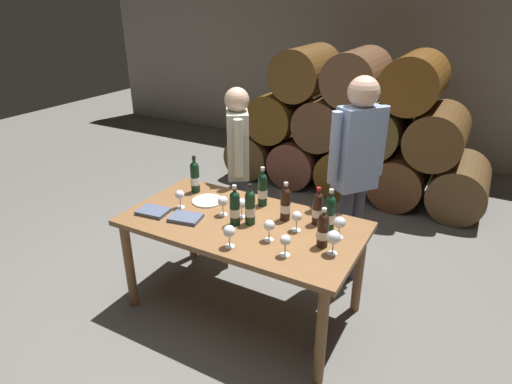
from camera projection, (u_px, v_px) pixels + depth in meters
name	position (u px, v px, depth m)	size (l,w,h in m)	color
ground_plane	(244.00, 306.00, 3.38)	(14.00, 14.00, 0.00)	#66635E
cellar_back_wall	(391.00, 59.00, 6.14)	(10.00, 0.24, 2.80)	gray
barrel_stack	(353.00, 131.00, 5.14)	(3.12, 0.90, 1.69)	#50381B
dining_table	(243.00, 233.00, 3.10)	(1.70, 0.90, 0.76)	brown
wine_bottle_0	(318.00, 208.00, 2.99)	(0.07, 0.07, 0.28)	black
wine_bottle_1	(250.00, 207.00, 2.98)	(0.07, 0.07, 0.30)	#19381E
wine_bottle_2	(235.00, 208.00, 2.97)	(0.07, 0.07, 0.30)	black
wine_bottle_3	(330.00, 213.00, 2.88)	(0.07, 0.07, 0.31)	black
wine_bottle_4	(323.00, 230.00, 2.71)	(0.07, 0.07, 0.27)	black
wine_bottle_5	(195.00, 177.00, 3.47)	(0.07, 0.07, 0.31)	black
wine_bottle_6	(262.00, 189.00, 3.25)	(0.07, 0.07, 0.31)	black
wine_bottle_7	(285.00, 204.00, 3.04)	(0.07, 0.07, 0.29)	black
wine_glass_0	(297.00, 217.00, 2.90)	(0.07, 0.07, 0.15)	white
wine_glass_1	(242.00, 204.00, 3.08)	(0.07, 0.07, 0.15)	white
wine_glass_2	(285.00, 241.00, 2.62)	(0.07, 0.07, 0.14)	white
wine_glass_3	(340.00, 223.00, 2.82)	(0.08, 0.08, 0.15)	white
wine_glass_4	(269.00, 226.00, 2.79)	(0.07, 0.07, 0.15)	white
wine_glass_5	(229.00, 232.00, 2.71)	(0.08, 0.08, 0.15)	white
wine_glass_6	(334.00, 238.00, 2.63)	(0.09, 0.09, 0.16)	white
wine_glass_7	(180.00, 195.00, 3.22)	(0.07, 0.07, 0.14)	white
wine_glass_8	(223.00, 202.00, 3.11)	(0.08, 0.08, 0.15)	white
tasting_notebook	(153.00, 211.00, 3.17)	(0.22, 0.16, 0.03)	#4C5670
leather_ledger	(186.00, 218.00, 3.08)	(0.22, 0.16, 0.03)	#4C5670
serving_plate	(208.00, 201.00, 3.35)	(0.24, 0.24, 0.01)	white
sommelier_presenting	(356.00, 165.00, 3.29)	(0.34, 0.41, 1.72)	#383842
taster_seated_left	(238.00, 158.00, 3.77)	(0.33, 0.43, 1.54)	#383842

